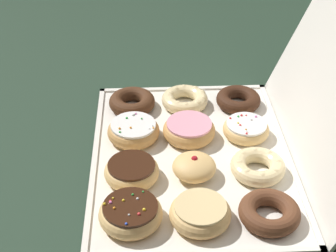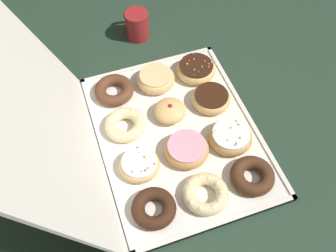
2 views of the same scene
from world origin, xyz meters
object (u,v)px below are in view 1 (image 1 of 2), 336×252
Objects in this scene: chocolate_cake_ring_donut_11 at (269,212)px; jelly_filled_donut_6 at (194,167)px; donut_box at (191,157)px; glazed_ring_donut_7 at (198,213)px; cruller_donut_4 at (186,99)px; sprinkle_donut_1 at (134,131)px; cruller_donut_10 at (258,166)px; sprinkle_donut_9 at (246,129)px; sprinkle_donut_3 at (131,213)px; chocolate_cake_ring_donut_0 at (132,102)px; chocolate_cake_ring_donut_8 at (238,100)px; pink_frosted_donut_5 at (190,130)px; chocolate_frosted_donut_2 at (132,171)px.

jelly_filled_donut_6 is at bearing -135.10° from chocolate_cake_ring_donut_11.
jelly_filled_donut_6 is at bearing -0.53° from donut_box.
chocolate_cake_ring_donut_11 is at bearing 89.72° from glazed_ring_donut_7.
cruller_donut_4 is 1.28× the size of jelly_filled_donut_6.
cruller_donut_4 is (-0.13, 0.13, -0.00)m from sprinkle_donut_1.
glazed_ring_donut_7 is (0.40, -0.01, 0.00)m from cruller_donut_4.
chocolate_cake_ring_donut_11 is (0.40, 0.13, -0.00)m from cruller_donut_4.
cruller_donut_4 is at bearing 178.77° from donut_box.
cruller_donut_10 is at bearing 25.84° from cruller_donut_4.
sprinkle_donut_9 is (0.00, 0.26, -0.00)m from sprinkle_donut_1.
jelly_filled_donut_6 is (-0.13, 0.13, 0.00)m from sprinkle_donut_3.
chocolate_cake_ring_donut_8 is at bearing 89.90° from chocolate_cake_ring_donut_0.
chocolate_cake_ring_donut_11 is (0.40, -0.00, 0.00)m from chocolate_cake_ring_donut_8.
sprinkle_donut_1 is 0.19m from jelly_filled_donut_6.
chocolate_cake_ring_donut_8 is at bearing 179.89° from cruller_donut_10.
pink_frosted_donut_5 is at bearing 178.79° from glazed_ring_donut_7.
chocolate_cake_ring_donut_8 is at bearing 179.45° from chocolate_cake_ring_donut_11.
cruller_donut_4 is at bearing -162.49° from chocolate_cake_ring_donut_11.
chocolate_frosted_donut_2 is at bearing -43.51° from pink_frosted_donut_5.
sprinkle_donut_9 is at bearing -1.03° from chocolate_cake_ring_donut_8.
glazed_ring_donut_7 is 0.42m from chocolate_cake_ring_donut_8.
glazed_ring_donut_7 is 0.19m from cruller_donut_10.
chocolate_cake_ring_donut_8 is (0.01, 0.13, -0.00)m from cruller_donut_4.
donut_box is 0.24m from chocolate_cake_ring_donut_0.
sprinkle_donut_9 reaches higher than cruller_donut_4.
chocolate_frosted_donut_2 is 0.13m from jelly_filled_donut_6.
sprinkle_donut_1 is 0.30m from glazed_ring_donut_7.
jelly_filled_donut_6 is at bearing -27.25° from chocolate_cake_ring_donut_8.
sprinkle_donut_1 reaches higher than donut_box.
cruller_donut_10 is (0.27, 0.13, 0.00)m from cruller_donut_4.
chocolate_cake_ring_donut_0 is at bearing -90.10° from chocolate_cake_ring_donut_8.
pink_frosted_donut_5 reaches higher than sprinkle_donut_9.
chocolate_cake_ring_donut_8 is 1.04× the size of sprinkle_donut_9.
cruller_donut_4 is 0.99× the size of chocolate_cake_ring_donut_11.
chocolate_cake_ring_donut_11 is at bearing -1.42° from cruller_donut_10.
sprinkle_donut_1 reaches higher than chocolate_cake_ring_donut_8.
chocolate_frosted_donut_2 is at bearing -135.35° from glazed_ring_donut_7.
sprinkle_donut_3 is 1.04× the size of cruller_donut_4.
donut_box is at bearing -1.23° from cruller_donut_4.
donut_box is 0.24m from sprinkle_donut_3.
chocolate_cake_ring_donut_0 is at bearing -87.46° from cruller_donut_4.
sprinkle_donut_9 is 0.93× the size of cruller_donut_10.
chocolate_frosted_donut_2 is at bearing -88.86° from cruller_donut_10.
chocolate_cake_ring_donut_0 is at bearing -153.40° from jelly_filled_donut_6.
chocolate_cake_ring_donut_0 is 0.29m from sprinkle_donut_9.
chocolate_cake_ring_donut_8 is 0.40m from chocolate_cake_ring_donut_11.
donut_box is 0.24m from chocolate_cake_ring_donut_8.
chocolate_cake_ring_donut_0 is 1.26× the size of jelly_filled_donut_6.
chocolate_cake_ring_donut_8 is (-0.39, 0.27, -0.00)m from sprinkle_donut_3.
sprinkle_donut_1 reaches higher than chocolate_frosted_donut_2.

